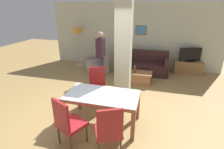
{
  "coord_description": "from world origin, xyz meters",
  "views": [
    {
      "loc": [
        1.09,
        -3.21,
        2.53
      ],
      "look_at": [
        0.0,
        0.83,
        0.88
      ],
      "focal_mm": 28.0,
      "sensor_mm": 36.0,
      "label": 1
    }
  ],
  "objects_px": {
    "dining_chair_far_left": "(98,85)",
    "dining_chair_near_right": "(109,129)",
    "dining_chair_near_left": "(68,122)",
    "tv_stand": "(188,67)",
    "armchair": "(97,65)",
    "floor_lamp": "(78,34)",
    "sofa": "(142,65)",
    "dining_table": "(102,100)",
    "tv_screen": "(190,55)",
    "standing_person": "(101,52)",
    "bottle": "(135,70)",
    "coffee_table": "(141,78)"
  },
  "relations": [
    {
      "from": "dining_table",
      "to": "dining_chair_near_left",
      "type": "relative_size",
      "value": 1.58
    },
    {
      "from": "dining_chair_near_right",
      "to": "sofa",
      "type": "distance_m",
      "value": 4.4
    },
    {
      "from": "dining_table",
      "to": "coffee_table",
      "type": "bearing_deg",
      "value": 76.31
    },
    {
      "from": "tv_stand",
      "to": "dining_table",
      "type": "bearing_deg",
      "value": -120.26
    },
    {
      "from": "dining_chair_far_left",
      "to": "coffee_table",
      "type": "distance_m",
      "value": 1.94
    },
    {
      "from": "dining_table",
      "to": "floor_lamp",
      "type": "relative_size",
      "value": 0.97
    },
    {
      "from": "standing_person",
      "to": "sofa",
      "type": "bearing_deg",
      "value": 128.8
    },
    {
      "from": "dining_chair_near_left",
      "to": "armchair",
      "type": "xyz_separation_m",
      "value": [
        -0.87,
        4.0,
        -0.27
      ]
    },
    {
      "from": "dining_table",
      "to": "standing_person",
      "type": "xyz_separation_m",
      "value": [
        -0.87,
        2.52,
        0.41
      ]
    },
    {
      "from": "dining_chair_far_left",
      "to": "tv_stand",
      "type": "distance_m",
      "value": 4.15
    },
    {
      "from": "sofa",
      "to": "coffee_table",
      "type": "height_order",
      "value": "sofa"
    },
    {
      "from": "armchair",
      "to": "floor_lamp",
      "type": "height_order",
      "value": "floor_lamp"
    },
    {
      "from": "dining_chair_near_right",
      "to": "armchair",
      "type": "bearing_deg",
      "value": 87.41
    },
    {
      "from": "bottle",
      "to": "tv_stand",
      "type": "distance_m",
      "value": 2.49
    },
    {
      "from": "dining_chair_far_left",
      "to": "dining_chair_near_right",
      "type": "relative_size",
      "value": 1.0
    },
    {
      "from": "coffee_table",
      "to": "sofa",
      "type": "bearing_deg",
      "value": 95.14
    },
    {
      "from": "tv_screen",
      "to": "standing_person",
      "type": "xyz_separation_m",
      "value": [
        -3.18,
        -1.44,
        0.24
      ]
    },
    {
      "from": "dining_chair_far_left",
      "to": "dining_chair_near_left",
      "type": "distance_m",
      "value": 1.68
    },
    {
      "from": "tv_stand",
      "to": "tv_screen",
      "type": "distance_m",
      "value": 0.51
    },
    {
      "from": "dining_table",
      "to": "bottle",
      "type": "relative_size",
      "value": 6.51
    },
    {
      "from": "standing_person",
      "to": "dining_chair_far_left",
      "type": "bearing_deg",
      "value": 17.88
    },
    {
      "from": "sofa",
      "to": "floor_lamp",
      "type": "distance_m",
      "value": 3.05
    },
    {
      "from": "floor_lamp",
      "to": "standing_person",
      "type": "xyz_separation_m",
      "value": [
        1.46,
        -1.27,
        -0.42
      ]
    },
    {
      "from": "armchair",
      "to": "bottle",
      "type": "bearing_deg",
      "value": -147.28
    },
    {
      "from": "tv_stand",
      "to": "tv_screen",
      "type": "bearing_deg",
      "value": 180.0
    },
    {
      "from": "dining_chair_near_left",
      "to": "sofa",
      "type": "bearing_deg",
      "value": 103.82
    },
    {
      "from": "dining_chair_near_left",
      "to": "tv_stand",
      "type": "height_order",
      "value": "dining_chair_near_left"
    },
    {
      "from": "dining_chair_near_right",
      "to": "tv_screen",
      "type": "xyz_separation_m",
      "value": [
        1.91,
        4.81,
        0.21
      ]
    },
    {
      "from": "armchair",
      "to": "tv_stand",
      "type": "relative_size",
      "value": 1.07
    },
    {
      "from": "sofa",
      "to": "tv_screen",
      "type": "relative_size",
      "value": 2.46
    },
    {
      "from": "tv_screen",
      "to": "standing_person",
      "type": "height_order",
      "value": "standing_person"
    },
    {
      "from": "bottle",
      "to": "tv_screen",
      "type": "relative_size",
      "value": 0.3
    },
    {
      "from": "dining_chair_near_right",
      "to": "standing_person",
      "type": "distance_m",
      "value": 3.63
    },
    {
      "from": "sofa",
      "to": "tv_screen",
      "type": "xyz_separation_m",
      "value": [
        1.81,
        0.41,
        0.46
      ]
    },
    {
      "from": "armchair",
      "to": "standing_person",
      "type": "distance_m",
      "value": 1.04
    },
    {
      "from": "dining_chair_near_left",
      "to": "standing_person",
      "type": "relative_size",
      "value": 0.59
    },
    {
      "from": "dining_chair_far_left",
      "to": "armchair",
      "type": "xyz_separation_m",
      "value": [
        -0.87,
        2.32,
        -0.27
      ]
    },
    {
      "from": "tv_screen",
      "to": "dining_chair_near_right",
      "type": "bearing_deg",
      "value": 52.34
    },
    {
      "from": "dining_chair_near_left",
      "to": "coffee_table",
      "type": "distance_m",
      "value": 3.47
    },
    {
      "from": "sofa",
      "to": "tv_stand",
      "type": "relative_size",
      "value": 1.89
    },
    {
      "from": "tv_screen",
      "to": "dining_chair_near_left",
      "type": "bearing_deg",
      "value": 44.59
    },
    {
      "from": "tv_stand",
      "to": "armchair",
      "type": "bearing_deg",
      "value": -167.36
    },
    {
      "from": "tv_screen",
      "to": "bottle",
      "type": "bearing_deg",
      "value": 22.99
    },
    {
      "from": "dining_chair_far_left",
      "to": "standing_person",
      "type": "bearing_deg",
      "value": -99.7
    },
    {
      "from": "dining_table",
      "to": "dining_chair_far_left",
      "type": "bearing_deg",
      "value": 115.46
    },
    {
      "from": "dining_table",
      "to": "tv_screen",
      "type": "distance_m",
      "value": 4.59
    },
    {
      "from": "dining_chair_far_left",
      "to": "dining_chair_near_left",
      "type": "relative_size",
      "value": 1.0
    },
    {
      "from": "dining_chair_far_left",
      "to": "standing_person",
      "type": "height_order",
      "value": "standing_person"
    },
    {
      "from": "dining_table",
      "to": "armchair",
      "type": "relative_size",
      "value": 1.4
    },
    {
      "from": "tv_stand",
      "to": "standing_person",
      "type": "xyz_separation_m",
      "value": [
        -3.18,
        -1.44,
        0.75
      ]
    }
  ]
}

